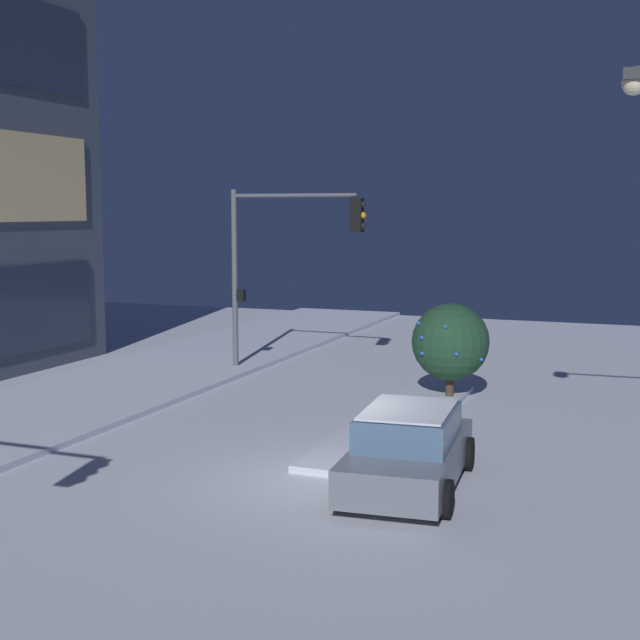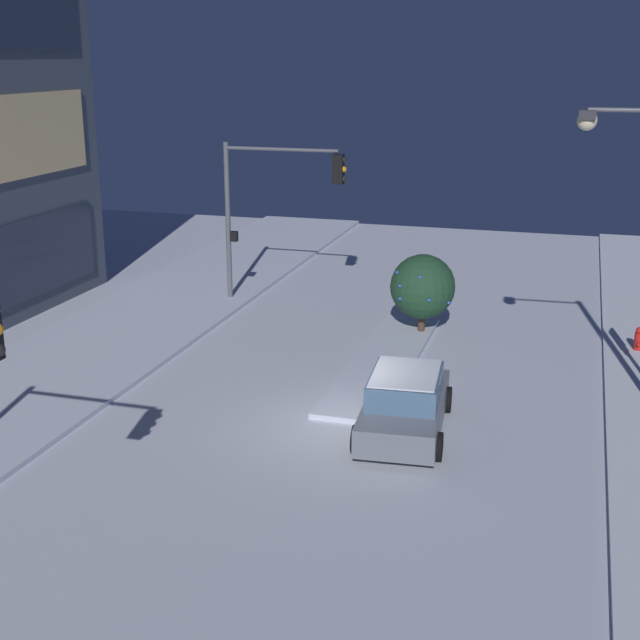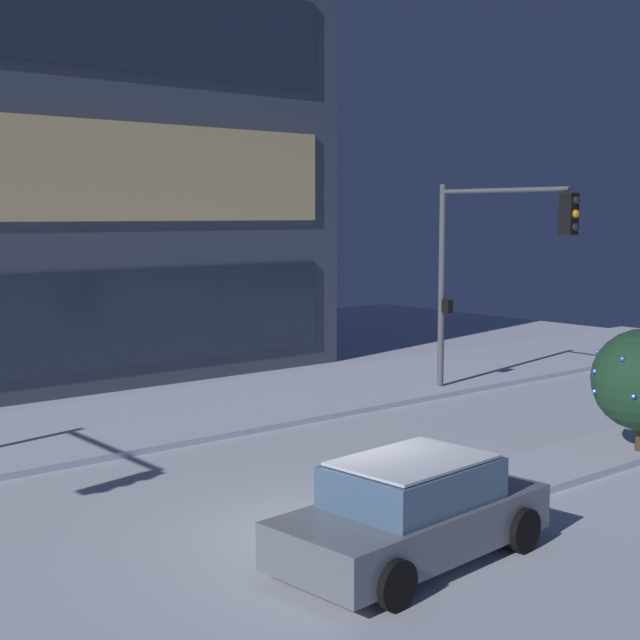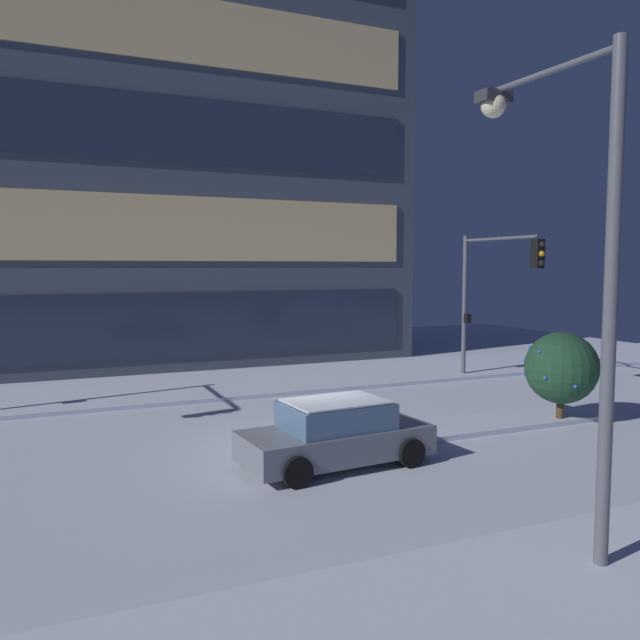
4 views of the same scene
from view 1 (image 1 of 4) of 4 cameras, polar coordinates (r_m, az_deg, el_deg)
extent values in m
plane|color=silver|center=(16.78, 0.54, -10.48)|extent=(52.00, 52.00, 0.00)
cube|color=silver|center=(21.13, 5.08, -6.60)|extent=(9.00, 1.80, 0.14)
cube|color=slate|center=(16.39, 5.74, -9.01)|extent=(4.43, 2.14, 0.66)
cube|color=slate|center=(16.23, 5.77, -6.94)|extent=(2.44, 1.80, 0.60)
cube|color=white|center=(16.15, 5.79, -5.78)|extent=(2.26, 1.68, 0.04)
sphere|color=#F9E5B2|center=(18.57, 5.16, -7.17)|extent=(0.16, 0.16, 0.16)
sphere|color=#F9E5B2|center=(18.37, 8.95, -7.39)|extent=(0.16, 0.16, 0.16)
cylinder|color=black|center=(17.96, 3.76, -8.20)|extent=(0.68, 0.27, 0.66)
cylinder|color=black|center=(17.66, 9.54, -8.56)|extent=(0.68, 0.27, 0.66)
cylinder|color=black|center=(15.32, 1.32, -10.91)|extent=(0.68, 0.27, 0.66)
cylinder|color=black|center=(14.97, 8.13, -11.42)|extent=(0.68, 0.27, 0.66)
cylinder|color=#565960|center=(27.94, -5.55, 2.56)|extent=(0.18, 0.18, 5.72)
cylinder|color=#565960|center=(26.99, -1.72, 8.09)|extent=(0.12, 4.07, 0.12)
cube|color=black|center=(26.26, 2.40, 6.80)|extent=(0.32, 0.36, 1.00)
sphere|color=black|center=(26.20, 2.80, 7.50)|extent=(0.20, 0.20, 0.20)
sphere|color=orange|center=(26.20, 2.80, 6.80)|extent=(0.20, 0.20, 0.20)
sphere|color=black|center=(26.21, 2.79, 6.10)|extent=(0.20, 0.20, 0.20)
cube|color=black|center=(27.88, -5.13, 1.60)|extent=(0.20, 0.24, 0.36)
cube|color=#333338|center=(16.67, 19.74, 14.74)|extent=(0.56, 0.36, 0.20)
sphere|color=#F9E5B2|center=(16.66, 19.72, 14.30)|extent=(0.44, 0.44, 0.44)
cylinder|color=#473323|center=(23.80, 8.41, -4.36)|extent=(0.22, 0.22, 0.73)
sphere|color=#1E4228|center=(23.59, 8.47, -1.41)|extent=(2.06, 2.06, 2.06)
sphere|color=blue|center=(23.19, 6.44, -0.20)|extent=(0.10, 0.10, 0.10)
sphere|color=blue|center=(22.61, 8.85, -2.20)|extent=(0.10, 0.10, 0.10)
sphere|color=blue|center=(24.43, 9.23, -0.17)|extent=(0.10, 0.10, 0.10)
sphere|color=blue|center=(22.87, 6.63, -1.15)|extent=(0.10, 0.10, 0.10)
sphere|color=blue|center=(23.09, 10.42, -2.53)|extent=(0.10, 0.10, 0.10)
sphere|color=blue|center=(22.63, 8.16, -0.43)|extent=(0.10, 0.10, 0.10)
sphere|color=blue|center=(22.92, 6.65, -2.17)|extent=(0.10, 0.10, 0.10)
camera|label=2|loc=(5.42, -153.22, 35.38)|focal=49.48mm
camera|label=3|loc=(7.69, 58.87, 2.55)|focal=51.53mm
camera|label=4|loc=(12.57, 63.52, 0.49)|focal=35.44mm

